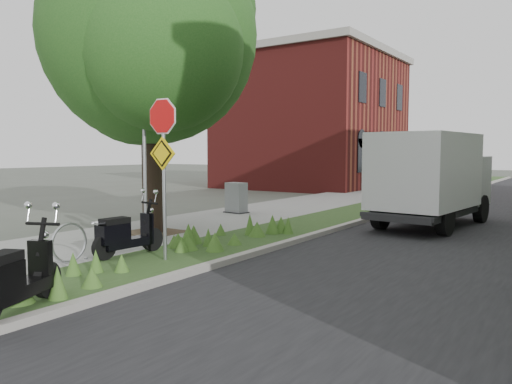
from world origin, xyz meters
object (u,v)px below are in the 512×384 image
sign_assembly (163,145)px  scooter_far (121,238)px  scooter_near (8,284)px  box_truck (431,175)px  utility_cabinet (236,198)px

sign_assembly → scooter_far: (-0.92, -0.27, -1.82)m
sign_assembly → scooter_far: bearing=-163.9°
scooter_near → box_truck: bearing=79.5°
scooter_near → utility_cabinet: (-4.01, 10.27, 0.09)m
scooter_far → scooter_near: bearing=-63.3°
utility_cabinet → scooter_near: bearing=-68.7°
sign_assembly → utility_cabinet: size_ratio=3.12×
box_truck → utility_cabinet: (-6.15, -1.29, -0.90)m
scooter_far → utility_cabinet: utility_cabinet is taller
scooter_far → utility_cabinet: (-2.39, 7.05, 0.11)m
sign_assembly → utility_cabinet: sign_assembly is taller
sign_assembly → utility_cabinet: bearing=116.0°
sign_assembly → box_truck: sign_assembly is taller
scooter_far → box_truck: bearing=65.7°
box_truck → scooter_far: bearing=-114.3°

